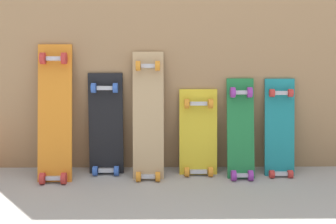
# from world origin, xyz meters

# --- Properties ---
(ground_plane) EXTENTS (12.00, 12.00, 0.00)m
(ground_plane) POSITION_xyz_m (0.00, 0.00, 0.00)
(ground_plane) COLOR #9E9991
(plywood_wall_panel) EXTENTS (2.56, 0.04, 1.77)m
(plywood_wall_panel) POSITION_xyz_m (0.00, 0.07, 0.88)
(plywood_wall_panel) COLOR #99724C
(plywood_wall_panel) RESTS_ON ground
(skateboard_orange) EXTENTS (0.21, 0.30, 0.87)m
(skateboard_orange) POSITION_xyz_m (-0.69, -0.09, 0.37)
(skateboard_orange) COLOR orange
(skateboard_orange) RESTS_ON ground
(skateboard_black) EXTENTS (0.21, 0.17, 0.69)m
(skateboard_black) POSITION_xyz_m (-0.39, -0.02, 0.28)
(skateboard_black) COLOR black
(skateboard_black) RESTS_ON ground
(skateboard_natural) EXTENTS (0.19, 0.26, 0.83)m
(skateboard_natural) POSITION_xyz_m (-0.12, -0.07, 0.35)
(skateboard_natural) COLOR tan
(skateboard_natural) RESTS_ON ground
(skateboard_yellow) EXTENTS (0.24, 0.19, 0.59)m
(skateboard_yellow) POSITION_xyz_m (0.19, -0.03, 0.23)
(skateboard_yellow) COLOR gold
(skateboard_yellow) RESTS_ON ground
(skateboard_green) EXTENTS (0.17, 0.26, 0.66)m
(skateboard_green) POSITION_xyz_m (0.45, -0.07, 0.26)
(skateboard_green) COLOR #1E7238
(skateboard_green) RESTS_ON ground
(skateboard_teal) EXTENTS (0.18, 0.21, 0.66)m
(skateboard_teal) POSITION_xyz_m (0.70, -0.04, 0.26)
(skateboard_teal) COLOR #197A7F
(skateboard_teal) RESTS_ON ground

